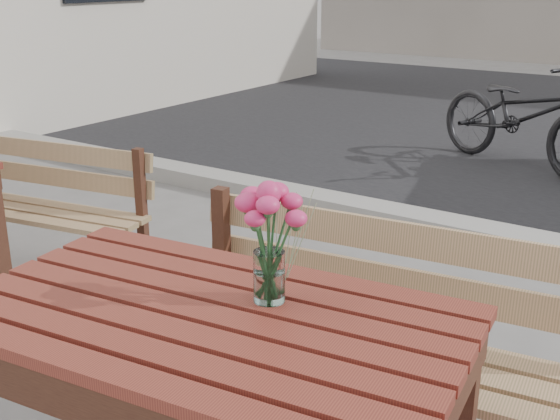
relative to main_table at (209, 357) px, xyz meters
The scene contains 5 objects.
main_table is the anchor object (origin of this frame).
main_bench 0.72m from the main_table, 77.29° to the left, with size 1.46×0.59×0.88m.
main_vase 0.37m from the main_table, 56.07° to the left, with size 0.18×0.18×0.32m.
second_bench 2.30m from the main_table, 152.20° to the left, with size 1.31×0.59×0.78m.
bicycle 4.85m from the main_table, 96.23° to the left, with size 0.61×1.75×0.92m, color black.
Camera 1 is at (1.04, -1.09, 1.61)m, focal length 45.00 mm.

